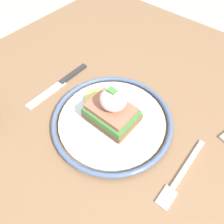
% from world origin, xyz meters
% --- Properties ---
extents(ground_plane, '(6.00, 6.00, 0.00)m').
position_xyz_m(ground_plane, '(0.00, 0.00, 0.00)').
color(ground_plane, '#B2ADA3').
extents(dining_table, '(0.89, 0.86, 0.76)m').
position_xyz_m(dining_table, '(0.00, 0.00, 0.64)').
color(dining_table, '#846042').
rests_on(dining_table, ground_plane).
extents(plate, '(0.24, 0.24, 0.02)m').
position_xyz_m(plate, '(0.01, 0.03, 0.77)').
color(plate, silver).
rests_on(plate, dining_table).
extents(sandwich, '(0.13, 0.09, 0.08)m').
position_xyz_m(sandwich, '(0.01, 0.03, 0.80)').
color(sandwich, brown).
rests_on(sandwich, plate).
extents(fork, '(0.02, 0.15, 0.00)m').
position_xyz_m(fork, '(-0.15, 0.04, 0.76)').
color(fork, silver).
rests_on(fork, dining_table).
extents(knife, '(0.02, 0.18, 0.01)m').
position_xyz_m(knife, '(0.18, 0.01, 0.76)').
color(knife, '#2D2D2D').
rests_on(knife, dining_table).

